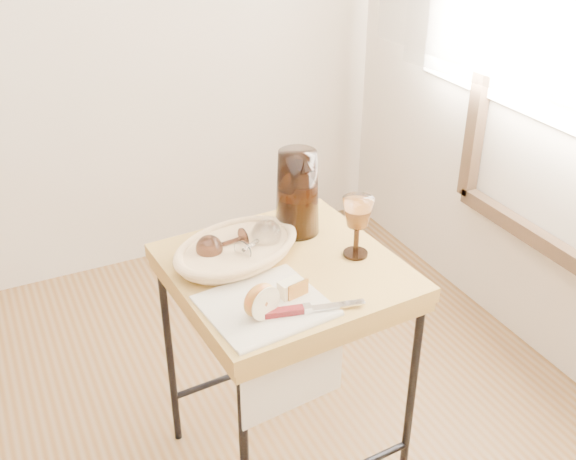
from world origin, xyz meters
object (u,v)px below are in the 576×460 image
tea_towel (265,305)px  goblet_lying_b (256,241)px  pitcher (297,192)px  apple_half (260,300)px  goblet_lying_a (224,244)px  table_knife (311,307)px  bread_basket (237,251)px  wine_goblet (357,227)px  side_table (285,371)px

tea_towel → goblet_lying_b: (0.07, 0.21, 0.05)m
pitcher → apple_half: (-0.27, -0.34, -0.08)m
goblet_lying_a → table_knife: (0.10, -0.32, -0.03)m
pitcher → table_knife: pitcher is taller
goblet_lying_b → apple_half: size_ratio=1.48×
bread_basket → goblet_lying_a: goblet_lying_a is taller
goblet_lying_b → table_knife: (0.02, -0.29, -0.04)m
tea_towel → goblet_lying_a: size_ratio=2.39×
goblet_lying_a → wine_goblet: (0.33, -0.14, 0.04)m
bread_basket → pitcher: pitcher is taller
side_table → table_knife: table_knife is taller
tea_towel → bread_basket: bearing=78.5°
bread_basket → wine_goblet: bearing=-40.9°
bread_basket → goblet_lying_b: (0.05, -0.02, 0.03)m
side_table → pitcher: (0.12, 0.16, 0.50)m
goblet_lying_a → wine_goblet: size_ratio=0.68×
wine_goblet → bread_basket: bearing=157.9°
bread_basket → wine_goblet: (0.30, -0.12, 0.06)m
tea_towel → wine_goblet: bearing=12.5°
tea_towel → bread_basket: bread_basket is taller
side_table → apple_half: 0.49m
goblet_lying_a → goblet_lying_b: bearing=149.5°
goblet_lying_b → apple_half: goblet_lying_b is taller
wine_goblet → side_table: bearing=169.3°
side_table → wine_goblet: (0.20, -0.04, 0.46)m
bread_basket → side_table: bearing=-58.2°
bread_basket → goblet_lying_a: (-0.03, 0.02, 0.02)m
side_table → bread_basket: bread_basket is taller
tea_towel → pitcher: bearing=45.3°
goblet_lying_a → bread_basket: bearing=146.6°
apple_half → side_table: bearing=31.2°
pitcher → bread_basket: bearing=-162.6°
goblet_lying_b → side_table: bearing=-79.5°
bread_basket → pitcher: size_ratio=1.16×
table_knife → goblet_lying_b: bearing=106.4°
side_table → table_knife: (-0.04, -0.22, 0.39)m
side_table → pitcher: bearing=53.5°
side_table → tea_towel: size_ratio=2.60×
side_table → bread_basket: bearing=140.6°
wine_goblet → tea_towel: bearing=-161.4°
wine_goblet → table_knife: 0.31m
wine_goblet → table_knife: size_ratio=0.71×
table_knife → side_table: bearing=93.6°
wine_goblet → table_knife: bearing=-142.2°
tea_towel → pitcher: size_ratio=0.99×
goblet_lying_a → wine_goblet: bearing=150.6°
goblet_lying_b → wine_goblet: size_ratio=0.78×
table_knife → apple_half: bearing=174.5°
bread_basket → table_knife: 0.32m
tea_towel → bread_basket: size_ratio=0.85×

